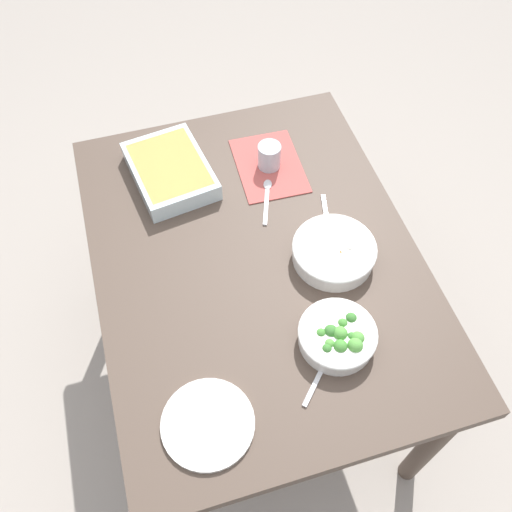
% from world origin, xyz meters
% --- Properties ---
extents(ground_plane, '(6.00, 6.00, 0.00)m').
position_xyz_m(ground_plane, '(0.00, 0.00, 0.00)').
color(ground_plane, '#9E9389').
extents(dining_table, '(1.20, 0.90, 0.74)m').
position_xyz_m(dining_table, '(0.00, 0.00, 0.65)').
color(dining_table, '#4C3D33').
rests_on(dining_table, ground_plane).
extents(placemat, '(0.29, 0.21, 0.00)m').
position_xyz_m(placemat, '(0.32, -0.14, 0.74)').
color(placemat, '#B24C47').
rests_on(placemat, dining_table).
extents(stew_bowl, '(0.23, 0.23, 0.06)m').
position_xyz_m(stew_bowl, '(-0.07, -0.20, 0.77)').
color(stew_bowl, silver).
rests_on(stew_bowl, dining_table).
extents(broccoli_bowl, '(0.20, 0.20, 0.07)m').
position_xyz_m(broccoli_bowl, '(-0.31, -0.12, 0.77)').
color(broccoli_bowl, silver).
rests_on(broccoli_bowl, dining_table).
extents(baking_dish, '(0.33, 0.26, 0.06)m').
position_xyz_m(baking_dish, '(0.36, 0.17, 0.77)').
color(baking_dish, silver).
rests_on(baking_dish, dining_table).
extents(drink_cup, '(0.07, 0.07, 0.08)m').
position_xyz_m(drink_cup, '(0.32, -0.14, 0.78)').
color(drink_cup, '#B2BCC6').
rests_on(drink_cup, dining_table).
extents(side_plate, '(0.22, 0.22, 0.01)m').
position_xyz_m(side_plate, '(-0.43, 0.24, 0.75)').
color(side_plate, silver).
rests_on(side_plate, dining_table).
extents(spoon_by_stew, '(0.17, 0.06, 0.01)m').
position_xyz_m(spoon_by_stew, '(0.05, -0.23, 0.74)').
color(spoon_by_stew, silver).
rests_on(spoon_by_stew, dining_table).
extents(spoon_by_broccoli, '(0.14, 0.14, 0.01)m').
position_xyz_m(spoon_by_broccoli, '(-0.37, -0.06, 0.74)').
color(spoon_by_broccoli, silver).
rests_on(spoon_by_broccoli, dining_table).
extents(spoon_spare, '(0.17, 0.08, 0.01)m').
position_xyz_m(spoon_spare, '(0.20, -0.09, 0.74)').
color(spoon_spare, silver).
rests_on(spoon_spare, dining_table).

